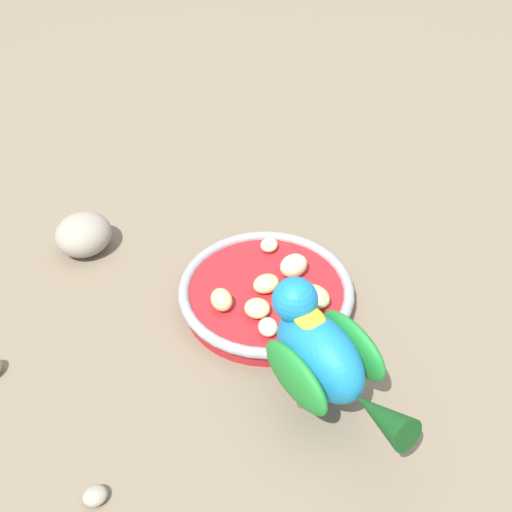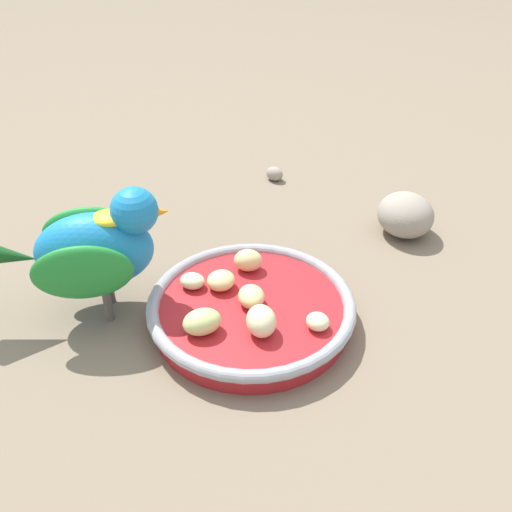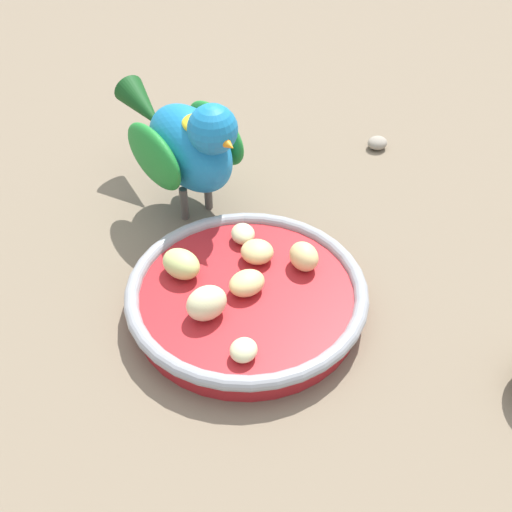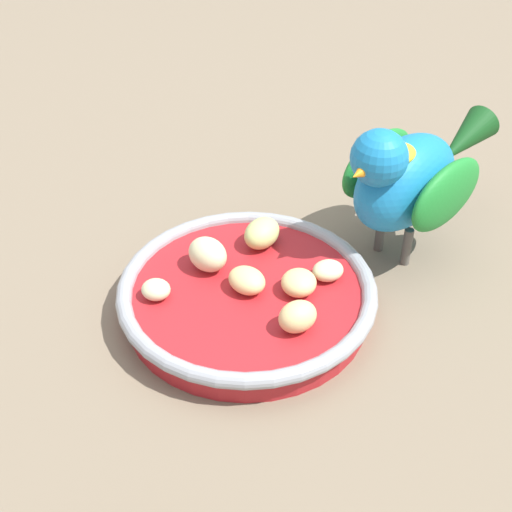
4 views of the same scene
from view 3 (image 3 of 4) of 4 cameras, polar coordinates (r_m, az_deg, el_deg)
name	(u,v)px [view 3 (image 3 of 4)]	position (r m, az deg, el deg)	size (l,w,h in m)	color
ground_plane	(241,308)	(0.62, -1.30, -4.53)	(4.00, 4.00, 0.00)	#756651
feeding_bowl	(248,295)	(0.61, -0.73, -3.41)	(0.22, 0.22, 0.03)	#AD1E23
apple_piece_0	(248,282)	(0.60, -0.74, -2.23)	(0.03, 0.03, 0.02)	#E5C67F
apple_piece_1	(254,251)	(0.63, -0.15, 0.43)	(0.03, 0.03, 0.02)	#E5C67F
apple_piece_2	(244,350)	(0.54, -1.08, -8.14)	(0.02, 0.02, 0.02)	beige
apple_piece_3	(243,234)	(0.65, -1.14, 1.93)	(0.03, 0.02, 0.02)	beige
apple_piece_4	(207,303)	(0.57, -4.30, -4.08)	(0.04, 0.03, 0.03)	beige
apple_piece_5	(304,256)	(0.62, 4.16, -0.04)	(0.03, 0.03, 0.03)	#E5C67F
apple_piece_6	(182,262)	(0.61, -6.40, -0.56)	(0.04, 0.03, 0.03)	#C6D17A
parrot	(187,142)	(0.69, -5.96, 9.78)	(0.15, 0.19, 0.15)	#59544C
pebble_0	(377,143)	(0.84, 10.46, 9.60)	(0.02, 0.02, 0.02)	gray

